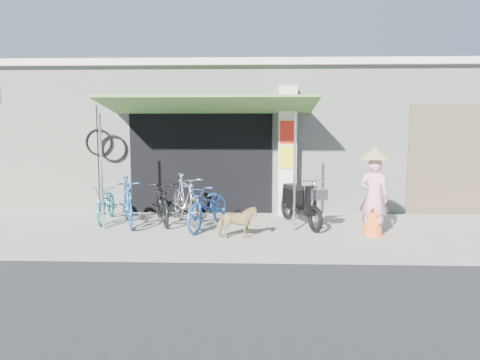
{
  "coord_description": "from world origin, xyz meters",
  "views": [
    {
      "loc": [
        0.16,
        -8.54,
        2.21
      ],
      "look_at": [
        -0.2,
        1.0,
        1.0
      ],
      "focal_mm": 35.0,
      "sensor_mm": 36.0,
      "label": 1
    }
  ],
  "objects_px": {
    "bike_blue": "(128,202)",
    "moped": "(299,203)",
    "bike_teal": "(106,203)",
    "street_dog": "(237,222)",
    "bike_navy": "(208,206)",
    "bike_silver": "(186,199)",
    "bike_black": "(162,202)",
    "nun": "(374,192)"
  },
  "relations": [
    {
      "from": "bike_blue",
      "to": "moped",
      "type": "bearing_deg",
      "value": -18.57
    },
    {
      "from": "bike_black",
      "to": "street_dog",
      "type": "height_order",
      "value": "bike_black"
    },
    {
      "from": "bike_black",
      "to": "bike_silver",
      "type": "distance_m",
      "value": 0.57
    },
    {
      "from": "bike_silver",
      "to": "street_dog",
      "type": "relative_size",
      "value": 2.43
    },
    {
      "from": "bike_blue",
      "to": "bike_black",
      "type": "height_order",
      "value": "bike_blue"
    },
    {
      "from": "bike_blue",
      "to": "bike_silver",
      "type": "bearing_deg",
      "value": -15.63
    },
    {
      "from": "bike_black",
      "to": "moped",
      "type": "bearing_deg",
      "value": -21.55
    },
    {
      "from": "bike_teal",
      "to": "nun",
      "type": "xyz_separation_m",
      "value": [
        5.57,
        -1.1,
        0.44
      ]
    },
    {
      "from": "bike_blue",
      "to": "bike_teal",
      "type": "bearing_deg",
      "value": 126.91
    },
    {
      "from": "bike_black",
      "to": "nun",
      "type": "bearing_deg",
      "value": -32.09
    },
    {
      "from": "bike_black",
      "to": "bike_silver",
      "type": "relative_size",
      "value": 0.98
    },
    {
      "from": "bike_teal",
      "to": "bike_blue",
      "type": "bearing_deg",
      "value": -38.58
    },
    {
      "from": "bike_silver",
      "to": "bike_navy",
      "type": "distance_m",
      "value": 0.63
    },
    {
      "from": "bike_teal",
      "to": "bike_black",
      "type": "distance_m",
      "value": 1.27
    },
    {
      "from": "nun",
      "to": "bike_black",
      "type": "bearing_deg",
      "value": 11.65
    },
    {
      "from": "bike_navy",
      "to": "bike_blue",
      "type": "bearing_deg",
      "value": -169.16
    },
    {
      "from": "bike_navy",
      "to": "moped",
      "type": "relative_size",
      "value": 1.01
    },
    {
      "from": "bike_blue",
      "to": "bike_black",
      "type": "distance_m",
      "value": 0.74
    },
    {
      "from": "bike_silver",
      "to": "moped",
      "type": "distance_m",
      "value": 2.42
    },
    {
      "from": "nun",
      "to": "bike_silver",
      "type": "bearing_deg",
      "value": 12.13
    },
    {
      "from": "bike_silver",
      "to": "bike_navy",
      "type": "relative_size",
      "value": 1.0
    },
    {
      "from": "street_dog",
      "to": "moped",
      "type": "bearing_deg",
      "value": -51.32
    },
    {
      "from": "bike_black",
      "to": "bike_silver",
      "type": "height_order",
      "value": "bike_silver"
    },
    {
      "from": "bike_navy",
      "to": "moped",
      "type": "height_order",
      "value": "moped"
    },
    {
      "from": "bike_teal",
      "to": "street_dog",
      "type": "bearing_deg",
      "value": -32.4
    },
    {
      "from": "bike_teal",
      "to": "moped",
      "type": "relative_size",
      "value": 0.89
    },
    {
      "from": "moped",
      "to": "nun",
      "type": "xyz_separation_m",
      "value": [
        1.34,
        -0.87,
        0.37
      ]
    },
    {
      "from": "bike_silver",
      "to": "bike_navy",
      "type": "bearing_deg",
      "value": -60.38
    },
    {
      "from": "bike_teal",
      "to": "bike_silver",
      "type": "height_order",
      "value": "bike_silver"
    },
    {
      "from": "bike_navy",
      "to": "bike_silver",
      "type": "bearing_deg",
      "value": 164.82
    },
    {
      "from": "bike_black",
      "to": "nun",
      "type": "distance_m",
      "value": 4.43
    },
    {
      "from": "bike_silver",
      "to": "nun",
      "type": "xyz_separation_m",
      "value": [
        3.76,
        -0.84,
        0.31
      ]
    },
    {
      "from": "street_dog",
      "to": "nun",
      "type": "relative_size",
      "value": 0.44
    },
    {
      "from": "bike_black",
      "to": "nun",
      "type": "height_order",
      "value": "nun"
    },
    {
      "from": "nun",
      "to": "bike_teal",
      "type": "bearing_deg",
      "value": 13.53
    },
    {
      "from": "moped",
      "to": "nun",
      "type": "bearing_deg",
      "value": -54.13
    },
    {
      "from": "bike_blue",
      "to": "bike_navy",
      "type": "height_order",
      "value": "bike_blue"
    },
    {
      "from": "moped",
      "to": "street_dog",
      "type": "bearing_deg",
      "value": -157.59
    },
    {
      "from": "bike_navy",
      "to": "street_dog",
      "type": "distance_m",
      "value": 1.06
    },
    {
      "from": "bike_blue",
      "to": "bike_navy",
      "type": "relative_size",
      "value": 0.93
    },
    {
      "from": "bike_teal",
      "to": "nun",
      "type": "bearing_deg",
      "value": -17.38
    },
    {
      "from": "bike_blue",
      "to": "bike_silver",
      "type": "relative_size",
      "value": 0.93
    }
  ]
}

